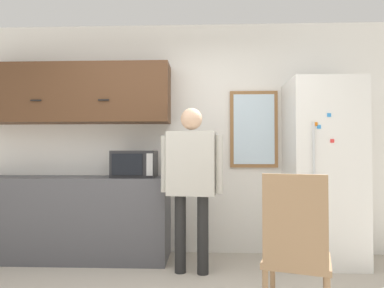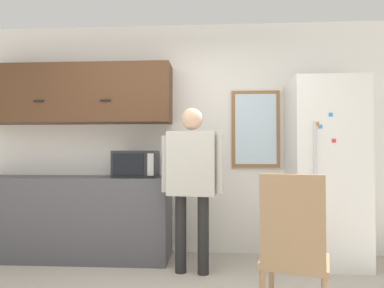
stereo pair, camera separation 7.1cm
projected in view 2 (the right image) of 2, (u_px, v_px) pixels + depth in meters
back_wall at (176, 138)px, 4.09m from camera, size 6.00×0.06×2.70m
counter at (73, 217)px, 3.81m from camera, size 2.16×0.58×0.90m
upper_cabinets at (78, 94)px, 3.96m from camera, size 2.16×0.37×0.67m
microwave at (136, 164)px, 3.77m from camera, size 0.46×0.38×0.29m
person at (192, 172)px, 3.35m from camera, size 0.61×0.28×1.61m
refrigerator at (325, 171)px, 3.62m from camera, size 0.73×0.66×1.95m
chair at (294, 247)px, 2.27m from camera, size 0.56×0.56×1.03m
window at (256, 129)px, 3.99m from camera, size 0.55×0.05×0.90m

